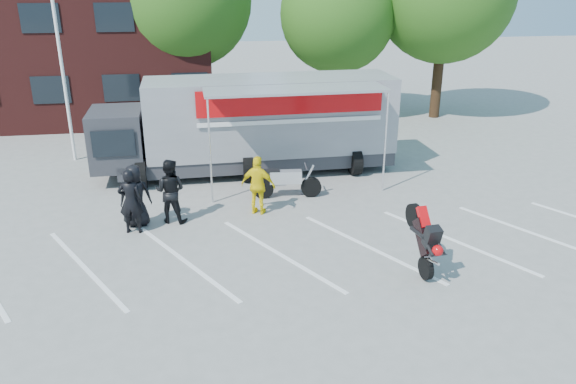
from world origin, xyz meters
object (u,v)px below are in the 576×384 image
object	(u,v)px
tree_mid	(338,15)
stunt_bike_rider	(413,268)
spectator_leather_a	(135,196)
spectator_leather_c	(170,191)
spectator_leather_b	(131,201)
flagpole	(63,24)
spectator_hivis	(258,185)
transporter_truck	(258,171)
tree_left	(186,1)
parked_motorcycle	(287,197)

from	to	relation	value
tree_mid	stunt_bike_rider	xyz separation A→B (m)	(-1.66, -15.22, -4.94)
spectator_leather_a	spectator_leather_c	distance (m)	0.96
spectator_leather_b	stunt_bike_rider	bearing A→B (deg)	162.69
flagpole	spectator_leather_c	bearing A→B (deg)	-60.50
tree_mid	spectator_hivis	size ratio (longest dim) A/B	4.30
spectator_leather_a	stunt_bike_rider	bearing A→B (deg)	146.21
flagpole	spectator_leather_b	bearing A→B (deg)	-69.57
tree_mid	stunt_bike_rider	world-z (taller)	tree_mid
transporter_truck	spectator_leather_b	size ratio (longest dim) A/B	5.75
tree_mid	spectator_hivis	bearing A→B (deg)	-114.01
tree_mid	spectator_hivis	world-z (taller)	tree_mid
tree_mid	transporter_truck	world-z (taller)	tree_mid
spectator_leather_b	spectator_hivis	size ratio (longest dim) A/B	1.03
transporter_truck	spectator_leather_c	distance (m)	5.10
tree_left	spectator_leather_a	world-z (taller)	tree_left
parked_motorcycle	spectator_leather_a	distance (m)	4.86
parked_motorcycle	tree_left	bearing A→B (deg)	19.50
parked_motorcycle	stunt_bike_rider	distance (m)	5.57
tree_left	tree_mid	size ratio (longest dim) A/B	1.13
spectator_hivis	flagpole	bearing A→B (deg)	-20.51
flagpole	spectator_leather_b	world-z (taller)	flagpole
spectator_leather_a	spectator_hivis	bearing A→B (deg)	179.11
tree_left	spectator_leather_a	xyz separation A→B (m)	(-1.53, -12.62, -4.66)
spectator_leather_a	spectator_leather_c	xyz separation A→B (m)	(0.95, 0.14, 0.04)
transporter_truck	stunt_bike_rider	xyz separation A→B (m)	(2.99, -7.81, 0.00)
spectator_leather_a	spectator_leather_c	bearing A→B (deg)	-177.79
flagpole	spectator_hivis	size ratio (longest dim) A/B	4.48
tree_left	tree_mid	world-z (taller)	tree_left
parked_motorcycle	spectator_hivis	distance (m)	1.78
stunt_bike_rider	spectator_leather_c	xyz separation A→B (m)	(-5.92, 3.74, 0.94)
flagpole	stunt_bike_rider	bearing A→B (deg)	-46.85
stunt_bike_rider	spectator_leather_a	bearing A→B (deg)	146.35
tree_left	parked_motorcycle	size ratio (longest dim) A/B	3.86
transporter_truck	spectator_leather_a	size ratio (longest dim) A/B	5.87
flagpole	tree_left	xyz separation A→B (m)	(4.24, 6.00, 0.51)
tree_mid	stunt_bike_rider	bearing A→B (deg)	-96.22
spectator_leather_b	spectator_leather_c	xyz separation A→B (m)	(1.04, 0.58, 0.02)
flagpole	spectator_leather_a	xyz separation A→B (m)	(2.71, -6.62, -4.15)
spectator_leather_c	tree_left	bearing A→B (deg)	-75.28
transporter_truck	spectator_leather_b	xyz separation A→B (m)	(-3.96, -4.65, 0.92)
flagpole	spectator_leather_a	distance (m)	8.27
stunt_bike_rider	spectator_hivis	bearing A→B (deg)	124.71
flagpole	tree_left	bearing A→B (deg)	54.72
spectator_leather_a	spectator_hivis	xyz separation A→B (m)	(3.50, 0.32, -0.01)
flagpole	tree_mid	distance (m)	12.31
flagpole	spectator_leather_a	bearing A→B (deg)	-67.71
stunt_bike_rider	spectator_leather_b	size ratio (longest dim) A/B	0.99
stunt_bike_rider	spectator_hivis	xyz separation A→B (m)	(-3.37, 3.92, 0.89)
parked_motorcycle	spectator_leather_c	bearing A→B (deg)	114.47
spectator_leather_c	spectator_hivis	size ratio (longest dim) A/B	1.05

